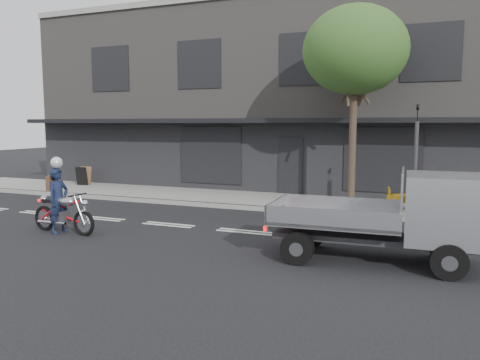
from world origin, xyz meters
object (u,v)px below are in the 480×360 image
motorcycle (63,212)px  construction_barrier (410,201)px  traffic_light_pole (415,166)px  flatbed_ute (424,212)px  rider (58,200)px  street_tree (355,51)px  sandwich_board (82,176)px

motorcycle → construction_barrier: motorcycle is taller
traffic_light_pole → construction_barrier: 1.17m
flatbed_ute → construction_barrier: flatbed_ute is taller
flatbed_ute → rider: bearing=-179.5°
traffic_light_pole → construction_barrier: bearing=108.8°
motorcycle → street_tree: bearing=46.9°
street_tree → rider: size_ratio=3.85×
construction_barrier → sandwich_board: size_ratio=1.67×
flatbed_ute → street_tree: bearing=109.9°
street_tree → sandwich_board: street_tree is taller
construction_barrier → sandwich_board: bearing=173.8°
traffic_light_pole → sandwich_board: size_ratio=4.17×
street_tree → construction_barrier: bearing=-14.9°
motorcycle → traffic_light_pole: bearing=35.7°
motorcycle → flatbed_ute: size_ratio=0.49×
street_tree → construction_barrier: size_ratio=4.81×
flatbed_ute → construction_barrier: 5.26m
motorcycle → rider: (-0.15, 0.00, 0.31)m
rider → construction_barrier: size_ratio=1.25×
street_tree → sandwich_board: size_ratio=8.04×
street_tree → construction_barrier: street_tree is taller
traffic_light_pole → flatbed_ute: size_ratio=0.80×
street_tree → motorcycle: 10.22m
motorcycle → construction_barrier: size_ratio=1.53×
traffic_light_pole → rider: size_ratio=2.00×
traffic_light_pole → motorcycle: size_ratio=1.63×
street_tree → traffic_light_pole: size_ratio=1.93×
motorcycle → flatbed_ute: (9.00, 0.42, 0.57)m
traffic_light_pole → construction_barrier: size_ratio=2.50×
sandwich_board → construction_barrier: bearing=-18.0°
construction_barrier → sandwich_board: 14.13m
rider → sandwich_board: rider is taller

